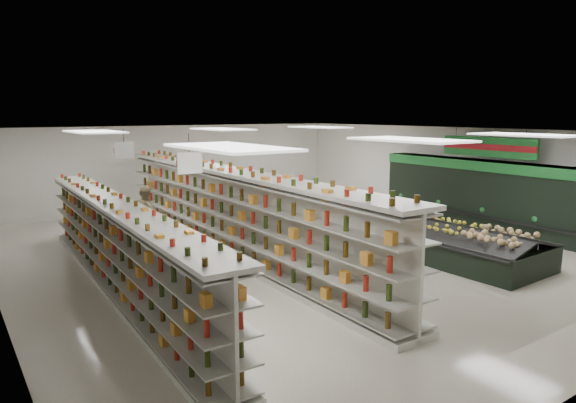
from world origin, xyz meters
TOP-DOWN VIEW (x-y plane):
  - floor at (0.00, 0.00)m, footprint 16.00×16.00m
  - ceiling at (0.00, 0.00)m, footprint 14.00×16.00m
  - wall_back at (0.00, 8.00)m, footprint 14.00×0.02m
  - wall_right at (7.00, 0.00)m, footprint 0.02×16.00m
  - produce_wall_case at (6.53, -1.50)m, footprint 0.93×8.00m
  - aisle_sign_near at (-3.80, -2.00)m, footprint 0.52×0.06m
  - aisle_sign_far at (-3.80, 2.00)m, footprint 0.52×0.06m
  - hortifruti_banner at (6.25, -1.50)m, footprint 0.12×3.20m
  - gondola_left at (-4.77, -0.52)m, footprint 1.19×10.77m
  - gondola_center at (-1.53, 0.62)m, footprint 1.18×12.95m
  - produce_island at (2.87, -2.03)m, footprint 2.50×6.36m
  - soda_endcap at (0.47, 5.61)m, footprint 1.28×1.07m
  - shopper_main at (-0.48, -2.92)m, footprint 0.57×0.39m
  - shopper_background at (-2.81, 3.45)m, footprint 0.50×0.79m

SIDE VIEW (x-z plane):
  - floor at x=0.00m, z-range 0.00..0.00m
  - produce_island at x=2.87m, z-range -0.04..0.90m
  - soda_endcap at x=0.47m, z-range -0.02..1.38m
  - shopper_main at x=-0.48m, z-range 0.00..1.53m
  - shopper_background at x=-2.81m, z-range 0.00..1.60m
  - gondola_left at x=-4.77m, z-range -0.08..1.79m
  - gondola_center at x=-1.53m, z-range -0.09..2.15m
  - produce_wall_case at x=6.53m, z-range 0.14..2.34m
  - wall_back at x=0.00m, z-range 0.00..3.20m
  - wall_right at x=7.00m, z-range 0.00..3.20m
  - hortifruti_banner at x=6.25m, z-range 2.18..3.13m
  - aisle_sign_near at x=-3.80m, z-range 2.38..3.13m
  - aisle_sign_far at x=-3.80m, z-range 2.38..3.13m
  - ceiling at x=0.00m, z-range 3.19..3.21m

